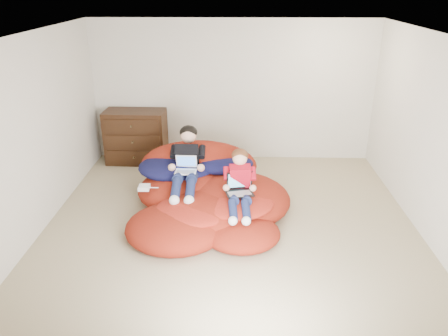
# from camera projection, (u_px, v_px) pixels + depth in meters

# --- Properties ---
(room_shell) EXTENTS (5.10, 5.10, 2.77)m
(room_shell) POSITION_uv_depth(u_px,v_px,m) (230.00, 210.00, 5.88)
(room_shell) COLOR tan
(room_shell) RESTS_ON ground
(dresser) EXTENTS (1.08, 0.61, 0.96)m
(dresser) POSITION_uv_depth(u_px,v_px,m) (136.00, 137.00, 7.86)
(dresser) COLOR black
(dresser) RESTS_ON ground
(beanbag_pile) EXTENTS (2.27, 2.45, 0.89)m
(beanbag_pile) POSITION_uv_depth(u_px,v_px,m) (206.00, 195.00, 6.22)
(beanbag_pile) COLOR maroon
(beanbag_pile) RESTS_ON ground
(cream_pillow) EXTENTS (0.45, 0.29, 0.29)m
(cream_pillow) POSITION_uv_depth(u_px,v_px,m) (183.00, 151.00, 6.81)
(cream_pillow) COLOR silver
(cream_pillow) RESTS_ON beanbag_pile
(older_boy) EXTENTS (0.35, 1.25, 0.76)m
(older_boy) POSITION_uv_depth(u_px,v_px,m) (187.00, 160.00, 6.27)
(older_boy) COLOR black
(older_boy) RESTS_ON beanbag_pile
(younger_boy) EXTENTS (0.32, 0.90, 0.72)m
(younger_boy) POSITION_uv_depth(u_px,v_px,m) (240.00, 182.00, 5.72)
(younger_boy) COLOR red
(younger_boy) RESTS_ON beanbag_pile
(laptop_white) EXTENTS (0.30, 0.28, 0.22)m
(laptop_white) POSITION_uv_depth(u_px,v_px,m) (186.00, 167.00, 6.19)
(laptop_white) COLOR white
(laptop_white) RESTS_ON older_boy
(laptop_black) EXTENTS (0.40, 0.35, 0.26)m
(laptop_black) POSITION_uv_depth(u_px,v_px,m) (240.00, 187.00, 5.73)
(laptop_black) COLOR black
(laptop_black) RESTS_ON younger_boy
(power_adapter) EXTENTS (0.15, 0.15, 0.06)m
(power_adapter) POSITION_uv_depth(u_px,v_px,m) (144.00, 188.00, 6.06)
(power_adapter) COLOR white
(power_adapter) RESTS_ON beanbag_pile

